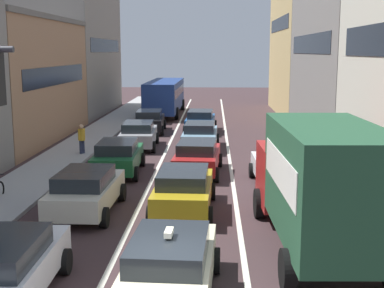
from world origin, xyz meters
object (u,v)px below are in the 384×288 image
Objects in this scene: sedan_left_lane_front at (3,268)px; taxi_centre_lane_front at (170,266)px; sedan_left_lane_third at (118,156)px; sedan_left_lane_fourth at (139,134)px; sedan_centre_lane_second at (184,189)px; removalist_box_truck at (319,181)px; bus_mid_queue_primary at (165,94)px; pedestrian_far_sidewalk at (82,138)px; sedan_centre_lane_fifth at (200,120)px; sedan_right_lane_behind_truck at (279,167)px; coupe_centre_lane_fourth at (200,135)px; hatchback_centre_lane_third at (197,156)px; wagon_left_lane_second at (86,190)px; sedan_left_lane_fifth at (149,120)px.

taxi_centre_lane_front is at bearing -86.54° from sedan_left_lane_front.
sedan_left_lane_third is 1.00× the size of sedan_left_lane_fourth.
sedan_left_lane_third is (-3.23, 5.52, 0.00)m from sedan_centre_lane_second.
removalist_box_truck is 0.74× the size of bus_mid_queue_primary.
pedestrian_far_sidewalk is at bearing 34.80° from removalist_box_truck.
sedan_right_lane_behind_truck is (3.51, -14.23, 0.00)m from sedan_centre_lane_fifth.
sedan_left_lane_fourth is 15.63m from bus_mid_queue_primary.
sedan_centre_lane_fifth is at bearing 2.48° from taxi_centre_lane_front.
sedan_left_lane_fourth is at bearing 16.81° from sedan_centre_lane_second.
taxi_centre_lane_front is 18.03m from coupe_centre_lane_fourth.
sedan_left_lane_third is 6.24m from sedan_left_lane_fourth.
sedan_left_lane_fourth is (0.03, 6.24, 0.00)m from sedan_left_lane_third.
bus_mid_queue_primary reaches higher than sedan_left_lane_fourth.
sedan_left_lane_fourth and sedan_centre_lane_fifth have the same top height.
sedan_centre_lane_second is 6.39m from sedan_left_lane_third.
pedestrian_far_sidewalk is at bearing 172.18° from bus_mid_queue_primary.
hatchback_centre_lane_third is 12.17m from sedan_centre_lane_fifth.
sedan_centre_lane_second is 1.00× the size of coupe_centre_lane_fourth.
sedan_left_lane_front is at bearing 178.74° from wagon_left_lane_second.
sedan_left_lane_fifth is (-3.42, -0.11, 0.00)m from sedan_centre_lane_fifth.
sedan_centre_lane_second is 1.01× the size of wagon_left_lane_second.
sedan_centre_lane_second is at bearing -28.66° from sedan_left_lane_front.
taxi_centre_lane_front is at bearing -177.65° from hatchback_centre_lane_third.
taxi_centre_lane_front is 1.00× the size of sedan_left_lane_third.
coupe_centre_lane_fourth is (3.47, 6.12, 0.00)m from sedan_left_lane_third.
removalist_box_truck is 1.78× the size of sedan_left_lane_fifth.
sedan_left_lane_fifth and sedan_right_lane_behind_truck have the same top height.
hatchback_centre_lane_third is 0.42× the size of bus_mid_queue_primary.
sedan_right_lane_behind_truck is at bearing -163.51° from bus_mid_queue_primary.
sedan_right_lane_behind_truck is at bearing -142.82° from sedan_left_lane_fourth.
sedan_centre_lane_fifth is (3.60, 24.44, 0.00)m from sedan_left_lane_front.
sedan_left_lane_fifth is at bearing 19.99° from hatchback_centre_lane_third.
sedan_centre_lane_fifth is at bearing -9.46° from sedan_left_lane_front.
sedan_left_lane_front is at bearing -59.10° from pedestrian_far_sidewalk.
sedan_centre_lane_second is at bearing -167.28° from sedan_left_lane_fourth.
hatchback_centre_lane_third is at bearing 56.26° from sedan_right_lane_behind_truck.
sedan_left_lane_third is at bearing -33.59° from pedestrian_far_sidewalk.
taxi_centre_lane_front reaches higher than hatchback_centre_lane_third.
sedan_right_lane_behind_truck is 24.79m from bus_mid_queue_primary.
hatchback_centre_lane_third is at bearing -30.38° from wagon_left_lane_second.
sedan_centre_lane_second is 17.96m from sedan_left_lane_fifth.
sedan_left_lane_front is at bearing 176.99° from sedan_left_lane_fifth.
coupe_centre_lane_fourth is at bearing -167.17° from bus_mid_queue_primary.
sedan_left_lane_third is at bearing 18.05° from taxi_centre_lane_front.
sedan_left_lane_front is at bearing 176.83° from sedan_left_lane_third.
sedan_centre_lane_fifth and sedan_right_lane_behind_truck have the same top height.
removalist_box_truck reaches higher than coupe_centre_lane_fourth.
bus_mid_queue_primary reaches higher than coupe_centre_lane_fourth.
sedan_centre_lane_fifth and sedan_left_lane_fifth have the same top height.
sedan_centre_lane_second is at bearing -178.21° from sedan_centre_lane_fifth.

